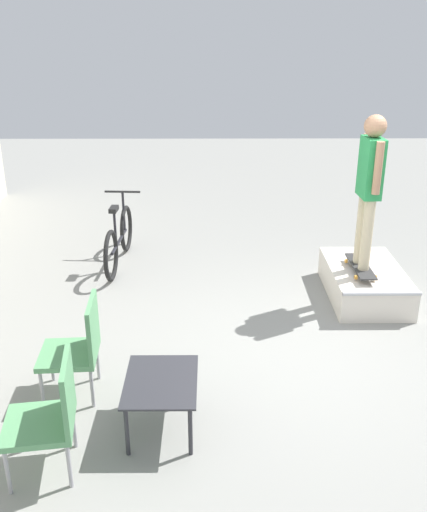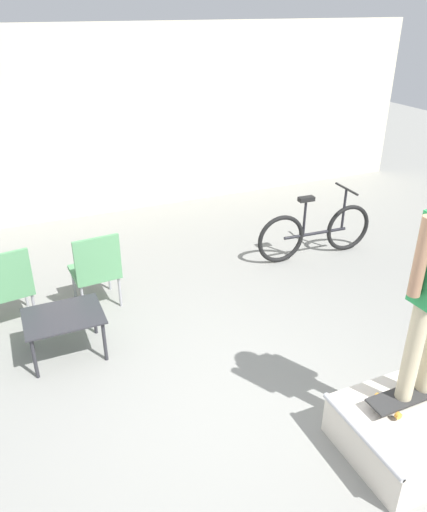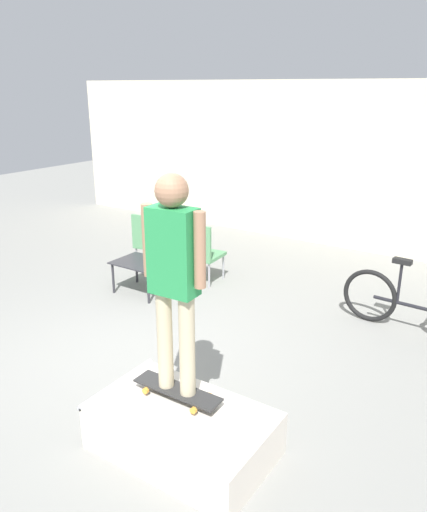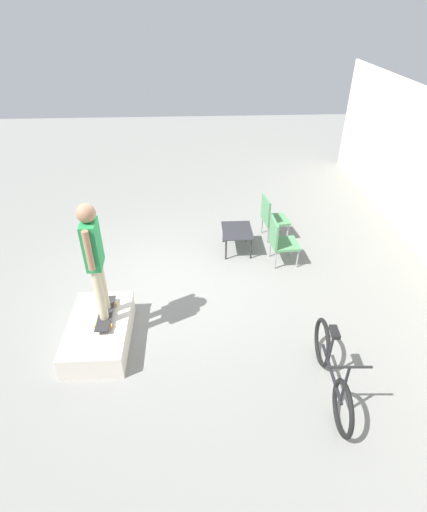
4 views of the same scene
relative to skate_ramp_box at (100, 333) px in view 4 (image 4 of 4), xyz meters
The scene contains 8 objects.
ground_plane 1.69m from the skate_ramp_box, 144.32° to the left, with size 24.00×24.00×0.00m, color gray.
skate_ramp_box is the anchor object (origin of this frame).
skateboard_on_ramp 0.33m from the skate_ramp_box, 140.86° to the left, with size 0.81×0.27×0.07m.
person_skater 1.38m from the skate_ramp_box, 140.86° to the left, with size 0.57×0.25×1.81m.
coffee_table 3.47m from the skate_ramp_box, 136.94° to the left, with size 0.77×0.60×0.48m.
patio_chair_left 4.37m from the skate_ramp_box, 133.67° to the left, with size 0.59×0.59×0.96m.
patio_chair_right 3.76m from the skate_ramp_box, 122.82° to the left, with size 0.55×0.55×0.96m.
bicycle 3.42m from the skate_ramp_box, 71.80° to the left, with size 1.78×0.52×0.97m.
Camera 4 is at (5.87, 0.52, 4.54)m, focal length 28.00 mm.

